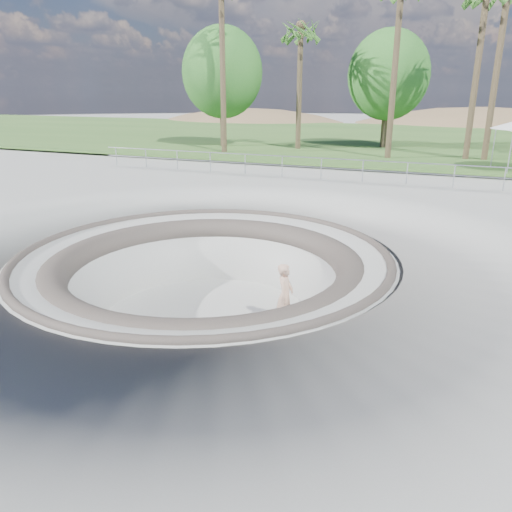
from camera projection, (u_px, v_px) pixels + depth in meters
name	position (u px, v px, depth m)	size (l,w,h in m)	color
ground	(205.00, 254.00, 13.71)	(180.00, 180.00, 0.00)	#A4A5A0
skate_bowl	(207.00, 315.00, 14.29)	(14.00, 14.00, 4.10)	#A4A5A0
grass_strip	(388.00, 138.00, 43.45)	(180.00, 36.00, 0.12)	#345C25
distant_hills	(439.00, 181.00, 64.71)	(103.20, 45.00, 28.60)	brown
safety_railing	(321.00, 168.00, 24.01)	(25.00, 0.06, 1.03)	#989BA1
skateboard	(284.00, 326.00, 13.63)	(0.78, 0.28, 0.08)	brown
skater	(285.00, 295.00, 13.34)	(0.64, 0.42, 1.77)	tan
palm_b	(301.00, 34.00, 33.22)	(2.60, 2.60, 8.92)	brown
bushy_tree_left	(222.00, 73.00, 35.76)	(5.87, 5.34, 8.47)	brown
bushy_tree_mid	(388.00, 75.00, 34.80)	(5.66, 5.14, 8.16)	brown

